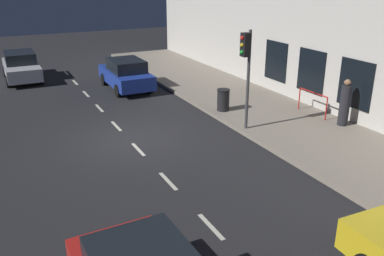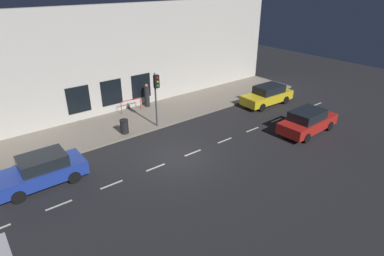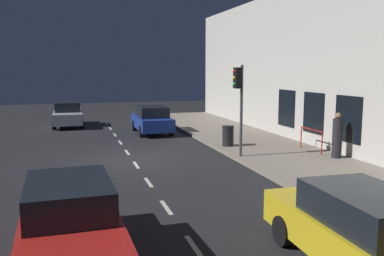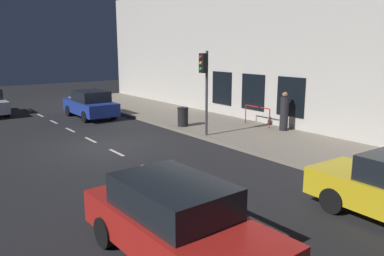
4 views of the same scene
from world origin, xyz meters
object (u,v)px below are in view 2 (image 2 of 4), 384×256
Objects in this scene: traffic_light at (156,89)px; parked_car_1 at (42,170)px; pedestrian_0 at (147,96)px; parked_car_3 at (307,121)px; parked_car_2 at (267,95)px; trash_bin at (124,126)px.

parked_car_1 is (-2.01, 8.06, -2.04)m from traffic_light.
traffic_light is at bearing 129.80° from pedestrian_0.
parked_car_1 is 16.23m from parked_car_3.
parked_car_2 is 5.43m from parked_car_3.
parked_car_2 is 1.01× the size of parked_car_3.
traffic_light is 3.21m from trash_bin.
traffic_light is 3.96× the size of trash_bin.
traffic_light is 10.23m from parked_car_3.
parked_car_1 is at bearing 93.17° from parked_car_2.
parked_car_1 and parked_car_3 have the same top height.
parked_car_3 is (-5.05, 1.99, 0.00)m from parked_car_2.
trash_bin is at bearing 81.93° from parked_car_2.
parked_car_1 is at bearing -108.38° from parked_car_3.
parked_car_1 reaches higher than trash_bin.
pedestrian_0 is at bearing -58.79° from parked_car_1.
parked_car_3 is (-4.64, -15.56, 0.00)m from parked_car_1.
parked_car_1 and parked_car_2 have the same top height.
parked_car_1 is at bearing 91.60° from pedestrian_0.
trash_bin is (2.06, 11.78, -0.17)m from parked_car_2.
traffic_light is at bearing -133.32° from parked_car_3.
parked_car_2 is 9.69m from pedestrian_0.
parked_car_2 is (-1.59, -9.49, -2.04)m from traffic_light.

